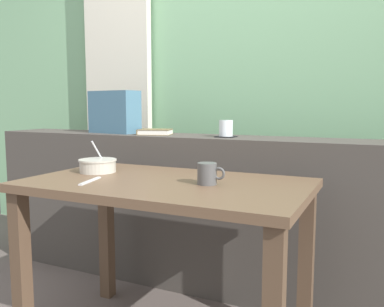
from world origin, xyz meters
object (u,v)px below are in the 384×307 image
(soup_bowl, at_px, (98,166))
(closed_book, at_px, (155,132))
(coaster_square, at_px, (226,137))
(ceramic_mug, at_px, (208,174))
(breakfast_table, at_px, (166,209))
(fork_utensil, at_px, (90,181))
(throw_pillow, at_px, (114,112))
(juice_glass, at_px, (226,129))

(soup_bowl, bearing_deg, closed_book, 92.83)
(closed_book, bearing_deg, coaster_square, -0.49)
(ceramic_mug, bearing_deg, soup_bowl, 174.67)
(breakfast_table, xyz_separation_m, soup_bowl, (-0.39, 0.06, 0.15))
(closed_book, relative_size, fork_utensil, 1.30)
(breakfast_table, distance_m, closed_book, 0.80)
(throw_pillow, bearing_deg, coaster_square, -1.73)
(fork_utensil, bearing_deg, juice_glass, 56.22)
(closed_book, bearing_deg, juice_glass, -0.49)
(breakfast_table, height_order, closed_book, closed_book)
(coaster_square, xyz_separation_m, closed_book, (-0.45, 0.00, 0.01))
(juice_glass, xyz_separation_m, soup_bowl, (-0.42, -0.57, -0.15))
(soup_bowl, bearing_deg, ceramic_mug, -5.33)
(closed_book, xyz_separation_m, soup_bowl, (0.03, -0.57, -0.12))
(juice_glass, xyz_separation_m, throw_pillow, (-0.75, 0.02, 0.08))
(breakfast_table, xyz_separation_m, closed_book, (-0.42, 0.63, 0.27))
(coaster_square, relative_size, juice_glass, 1.14)
(juice_glass, height_order, closed_book, juice_glass)
(breakfast_table, xyz_separation_m, juice_glass, (0.03, 0.62, 0.30))
(throw_pillow, bearing_deg, closed_book, -3.57)
(breakfast_table, height_order, throw_pillow, throw_pillow)
(coaster_square, height_order, fork_utensil, coaster_square)
(throw_pillow, bearing_deg, juice_glass, -1.73)
(juice_glass, relative_size, fork_utensil, 0.52)
(coaster_square, bearing_deg, breakfast_table, -92.50)
(soup_bowl, bearing_deg, throw_pillow, 119.18)
(juice_glass, bearing_deg, ceramic_mug, -75.74)
(coaster_square, height_order, closed_book, closed_book)
(coaster_square, bearing_deg, throw_pillow, 178.27)
(closed_book, xyz_separation_m, throw_pillow, (-0.30, 0.02, 0.11))
(coaster_square, relative_size, soup_bowl, 0.58)
(throw_pillow, relative_size, fork_utensil, 1.88)
(juice_glass, height_order, ceramic_mug, juice_glass)
(breakfast_table, distance_m, fork_utensil, 0.33)
(juice_glass, xyz_separation_m, closed_book, (-0.45, 0.00, -0.03))
(fork_utensil, bearing_deg, ceramic_mug, 5.59)
(breakfast_table, distance_m, ceramic_mug, 0.24)
(ceramic_mug, bearing_deg, fork_utensil, -161.63)
(coaster_square, height_order, juice_glass, juice_glass)
(breakfast_table, distance_m, soup_bowl, 0.42)
(throw_pillow, distance_m, fork_utensil, 0.95)
(fork_utensil, bearing_deg, throw_pillow, 106.82)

